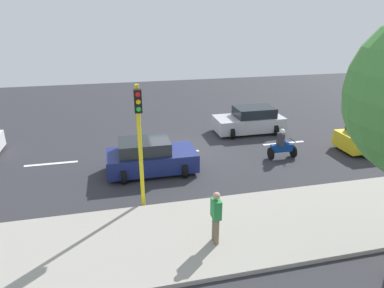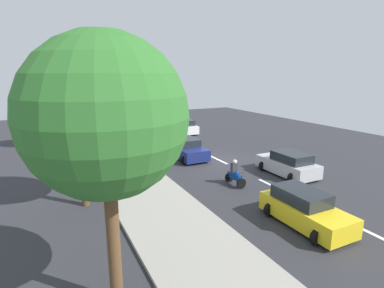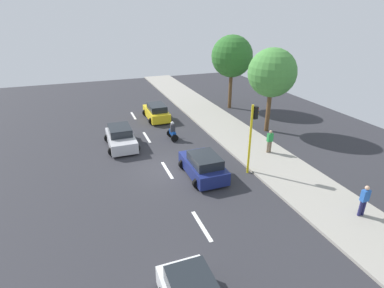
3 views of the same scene
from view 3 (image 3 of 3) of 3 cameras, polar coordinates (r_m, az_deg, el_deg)
name	(u,v)px [view 3 (image 3 of 3)]	position (r m, az deg, el deg)	size (l,w,h in m)	color
ground_plane	(167,171)	(20.03, -4.68, -5.02)	(40.00, 60.00, 0.10)	#2D2D33
sidewalk	(260,153)	(22.63, 12.60, -1.66)	(4.00, 60.00, 0.15)	#9E998E
lane_stripe_north	(202,226)	(15.24, 1.82, -15.05)	(0.20, 2.40, 0.01)	white
lane_stripe_mid	(167,170)	(20.00, -4.68, -4.88)	(0.20, 2.40, 0.01)	white
lane_stripe_south	(147,137)	(25.29, -8.46, 1.26)	(0.20, 2.40, 0.01)	white
lane_stripe_far_south	(133,116)	(30.85, -10.91, 5.23)	(0.20, 2.40, 0.01)	white
car_dark_blue	(203,166)	(18.95, 2.12, -4.10)	(2.33, 3.91, 1.52)	navy
car_yellow_cab	(156,112)	(29.26, -6.67, 5.94)	(2.15, 4.03, 1.52)	yellow
car_silver	(121,138)	(23.69, -13.17, 1.14)	(2.30, 4.03, 1.52)	#B7B7BC
motorcycle	(172,132)	(24.47, -3.69, 2.30)	(0.60, 1.30, 1.53)	black
pedestrian_near_signal	(270,141)	(22.38, 14.34, 0.62)	(0.40, 0.24, 1.69)	#72604C
pedestrian_by_tree	(364,200)	(17.33, 29.51, -9.06)	(0.40, 0.24, 1.69)	#1E1E4C
traffic_light_corner	(252,130)	(18.80, 11.21, 2.63)	(0.49, 0.24, 4.50)	yellow
street_tree_center	(232,56)	(32.04, 7.48, 15.93)	(4.15, 4.15, 7.43)	brown
street_tree_north	(272,73)	(25.92, 14.76, 12.73)	(3.92, 3.92, 6.94)	brown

